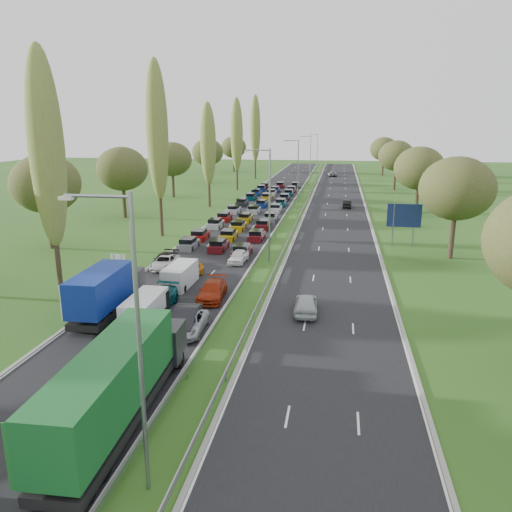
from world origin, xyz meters
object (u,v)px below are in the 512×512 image
at_px(white_van_front, 146,308).
at_px(near_car_3, 164,260).
at_px(white_van_rear, 181,275).
at_px(info_sign, 118,262).
at_px(blue_lorry, 107,291).
at_px(green_lorry, 119,381).
at_px(direction_sign, 404,217).
at_px(near_car_2, 165,262).

bearing_deg(white_van_front, near_car_3, 103.62).
height_order(white_van_rear, info_sign, info_sign).
xyz_separation_m(blue_lorry, white_van_front, (3.36, -0.73, -0.91)).
distance_m(green_lorry, direction_sign, 44.37).
distance_m(blue_lorry, info_sign, 11.07).
bearing_deg(white_van_rear, green_lorry, -78.90).
bearing_deg(blue_lorry, green_lorry, -63.88).
height_order(near_car_2, near_car_3, near_car_3).
bearing_deg(white_van_front, direction_sign, 51.49).
distance_m(near_car_2, near_car_3, 0.61).
relative_size(green_lorry, white_van_front, 2.65).
bearing_deg(blue_lorry, near_car_2, 89.13).
distance_m(near_car_2, blue_lorry, 13.44).
xyz_separation_m(near_car_3, direction_sign, (25.39, 13.43, 2.87)).
height_order(info_sign, direction_sign, direction_sign).
xyz_separation_m(info_sign, direction_sign, (28.80, 17.00, 2.20)).
xyz_separation_m(green_lorry, direction_sign, (17.99, 40.54, 1.38)).
relative_size(white_van_rear, direction_sign, 0.97).
bearing_deg(near_car_3, white_van_rear, -56.03).
bearing_deg(info_sign, direction_sign, 30.55).
bearing_deg(near_car_2, direction_sign, 28.63).
relative_size(blue_lorry, direction_sign, 1.74).
xyz_separation_m(blue_lorry, info_sign, (-3.86, 10.36, -0.61)).
distance_m(info_sign, direction_sign, 33.52).
height_order(white_van_front, white_van_rear, white_van_front).
bearing_deg(near_car_2, green_lorry, -75.43).
xyz_separation_m(near_car_2, green_lorry, (7.13, -26.55, 1.52)).
bearing_deg(blue_lorry, white_van_front, -13.89).
bearing_deg(near_car_3, direction_sign, 29.61).
bearing_deg(blue_lorry, info_sign, 108.76).
height_order(blue_lorry, info_sign, blue_lorry).
height_order(near_car_2, white_van_front, white_van_front).
xyz_separation_m(green_lorry, white_van_rear, (-3.71, 21.26, -1.15)).
distance_m(blue_lorry, green_lorry, 14.90).
bearing_deg(green_lorry, near_car_2, 103.09).
height_order(near_car_3, white_van_rear, white_van_rear).
relative_size(near_car_2, direction_sign, 0.90).
relative_size(near_car_3, green_lorry, 0.34).
bearing_deg(white_van_rear, direction_sign, 42.79).
bearing_deg(direction_sign, near_car_2, -150.90).
bearing_deg(direction_sign, info_sign, -149.45).
bearing_deg(info_sign, near_car_2, 39.39).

